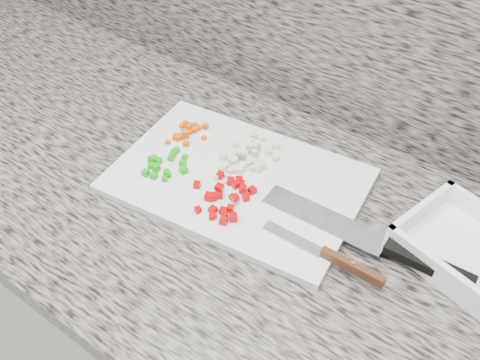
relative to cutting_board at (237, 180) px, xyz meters
The scene contains 11 objects.
cabinet 0.48m from the cutting_board, 52.79° to the right, with size 3.92×0.62×0.86m, color silver.
countertop 0.06m from the cutting_board, 52.79° to the right, with size 3.96×0.64×0.04m, color slate.
cutting_board is the anchor object (origin of this frame).
carrot_pile 0.15m from the cutting_board, 165.26° to the left, with size 0.07×0.09×0.01m.
onion_pile 0.06m from the cutting_board, 101.52° to the left, with size 0.09×0.11×0.02m.
green_pepper_pile 0.13m from the cutting_board, 155.39° to the right, with size 0.08×0.09×0.01m.
red_pepper_pile 0.06m from the cutting_board, 73.03° to the right, with size 0.11×0.11×0.02m.
garlic_pile 0.02m from the cutting_board, behind, with size 0.05×0.06×0.01m.
chef_knife 0.28m from the cutting_board, ahead, with size 0.34×0.05×0.02m.
paring_knife 0.24m from the cutting_board, 15.18° to the right, with size 0.20×0.02×0.02m.
tray 0.40m from the cutting_board, ahead, with size 0.26×0.21×0.05m.
Camera 1 is at (0.36, 0.95, 1.56)m, focal length 40.00 mm.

